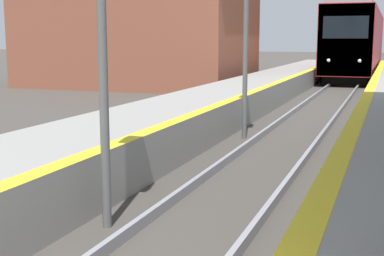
# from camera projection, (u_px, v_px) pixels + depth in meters

# --- Properties ---
(train) EXTENTS (2.72, 22.17, 4.44)m
(train) POSITION_uv_depth(u_px,v_px,m) (358.00, 42.00, 36.64)
(train) COLOR black
(train) RESTS_ON ground
(signal_mid) EXTENTS (0.36, 0.31, 4.66)m
(signal_mid) POSITION_uv_depth(u_px,v_px,m) (246.00, 5.00, 12.78)
(signal_mid) COLOR #595959
(signal_mid) RESTS_ON ground
(station_building) EXTENTS (11.62, 7.86, 5.47)m
(station_building) POSITION_uv_depth(u_px,v_px,m) (139.00, 33.00, 27.96)
(station_building) COLOR brown
(station_building) RESTS_ON ground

